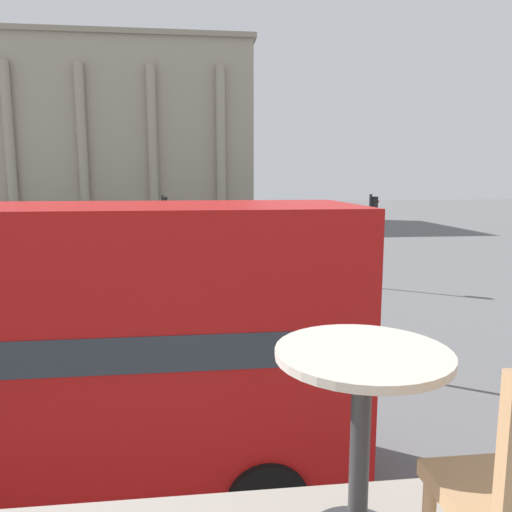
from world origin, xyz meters
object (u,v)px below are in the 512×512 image
plaza_building_left (97,135)px  traffic_light_far (164,218)px  cafe_dining_table (361,404)px  traffic_light_near (368,278)px  pedestrian_black (137,243)px  pedestrian_red (341,256)px  traffic_light_mid (371,227)px  pedestrian_yellow (287,232)px

plaza_building_left → traffic_light_far: size_ratio=9.07×
cafe_dining_table → traffic_light_near: (3.43, 9.55, -1.56)m
cafe_dining_table → traffic_light_far: cafe_dining_table is taller
cafe_dining_table → plaza_building_left: 56.47m
plaza_building_left → traffic_light_near: plaza_building_left is taller
cafe_dining_table → traffic_light_far: bearing=95.0°
plaza_building_left → pedestrian_black: (7.12, -27.76, -8.21)m
cafe_dining_table → pedestrian_black: cafe_dining_table is taller
pedestrian_red → pedestrian_black: (-10.13, 6.34, -0.00)m
pedestrian_red → plaza_building_left: bearing=-166.8°
pedestrian_red → traffic_light_far: bearing=-138.4°
traffic_light_mid → pedestrian_red: traffic_light_mid is taller
pedestrian_yellow → plaza_building_left: bearing=-151.1°
cafe_dining_table → traffic_light_mid: cafe_dining_table is taller
plaza_building_left → pedestrian_red: size_ratio=20.03×
pedestrian_black → cafe_dining_table: bearing=-177.0°
cafe_dining_table → pedestrian_yellow: size_ratio=0.44×
plaza_building_left → pedestrian_yellow: plaza_building_left is taller
traffic_light_near → traffic_light_far: bearing=108.4°
pedestrian_yellow → cafe_dining_table: bearing=-17.2°
traffic_light_mid → traffic_light_near: bearing=-110.2°
traffic_light_far → traffic_light_near: bearing=-71.6°
pedestrian_yellow → pedestrian_red: (0.55, -11.19, 0.01)m
traffic_light_mid → pedestrian_yellow: traffic_light_mid is taller
traffic_light_near → pedestrian_yellow: size_ratio=2.11×
traffic_light_far → pedestrian_black: size_ratio=2.21×
traffic_light_mid → plaza_building_left: bearing=115.9°
plaza_building_left → pedestrian_yellow: 29.52m
traffic_light_near → pedestrian_red: 11.87m
traffic_light_near → traffic_light_mid: size_ratio=0.88×
cafe_dining_table → pedestrian_yellow: bearing=80.1°
cafe_dining_table → traffic_light_near: cafe_dining_table is taller
cafe_dining_table → pedestrian_yellow: 32.82m
traffic_light_mid → traffic_light_far: traffic_light_mid is taller
cafe_dining_table → plaza_building_left: (-11.06, 55.12, 5.32)m
plaza_building_left → pedestrian_red: 39.09m
pedestrian_red → traffic_light_mid: bearing=-1.3°
plaza_building_left → traffic_light_far: 30.25m
traffic_light_near → traffic_light_mid: 9.56m
traffic_light_near → pedestrian_black: (-7.37, 17.81, -1.33)m
cafe_dining_table → pedestrian_black: 27.79m
pedestrian_yellow → pedestrian_black: pedestrian_black is taller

